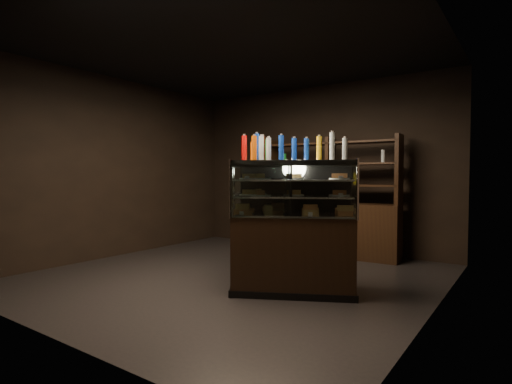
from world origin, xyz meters
TOP-DOWN VIEW (x-y plane):
  - ground at (0.00, 0.00)m, footprint 5.00×5.00m
  - room_shell at (0.00, 0.00)m, footprint 5.02×5.02m
  - display_case at (0.71, -0.10)m, footprint 2.07×1.55m
  - food_display at (0.71, -0.11)m, footprint 1.67×1.13m
  - bottles_top at (0.71, -0.10)m, footprint 1.49×0.99m
  - potted_conifer at (0.68, 0.01)m, footprint 0.37×0.37m
  - back_shelving at (0.46, 2.05)m, footprint 2.32×0.54m

SIDE VIEW (x-z plane):
  - ground at x=0.00m, z-range 0.00..0.00m
  - potted_conifer at x=0.68m, z-range 0.06..0.84m
  - display_case at x=0.71m, z-range -0.26..1.28m
  - back_shelving at x=0.46m, z-range -0.39..1.61m
  - food_display at x=0.71m, z-range 0.93..1.40m
  - bottles_top at x=0.71m, z-range 1.52..1.82m
  - room_shell at x=0.00m, z-range 0.44..3.45m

